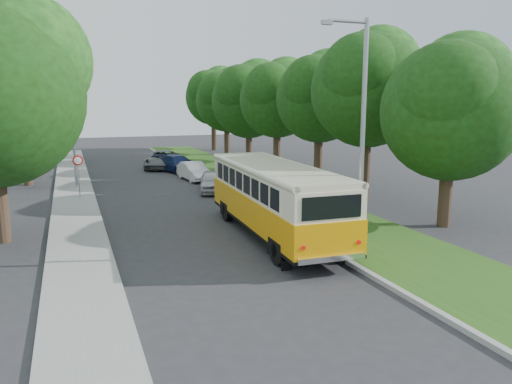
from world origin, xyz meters
name	(u,v)px	position (x,y,z in m)	size (l,w,h in m)	color
ground	(219,250)	(0.00, 0.00, 0.00)	(120.00, 120.00, 0.00)	#2C2C2F
curb	(262,212)	(3.60, 5.00, 0.07)	(0.20, 70.00, 0.15)	gray
grass_verge	(305,209)	(5.95, 5.00, 0.07)	(4.50, 70.00, 0.13)	#295015
sidewalk	(77,228)	(-4.80, 5.00, 0.06)	(2.20, 70.00, 0.12)	gray
treeline	(188,92)	(3.15, 17.99, 5.93)	(24.27, 41.91, 9.46)	#332319
lamppost_near	(360,132)	(4.21, -2.50, 4.37)	(1.71, 0.16, 8.00)	gray
lamppost_far	(71,121)	(-4.70, 16.00, 4.12)	(1.71, 0.16, 7.50)	gray
warning_sign	(78,168)	(-4.50, 11.98, 1.71)	(0.56, 0.10, 2.50)	gray
vintage_bus	(275,201)	(2.59, 0.97, 1.48)	(2.57, 9.99, 2.97)	#F89F07
car_silver	(213,181)	(3.00, 11.50, 0.65)	(1.53, 3.81, 1.30)	#B0B0B5
car_white	(194,171)	(3.00, 16.23, 0.62)	(1.31, 3.77, 1.24)	white
car_blue	(178,164)	(2.75, 20.45, 0.64)	(1.79, 4.41, 1.28)	navy
car_grey	(162,160)	(2.05, 23.01, 0.70)	(2.33, 5.04, 1.40)	#5B5E63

